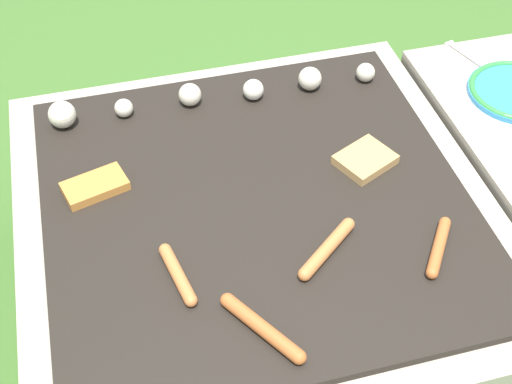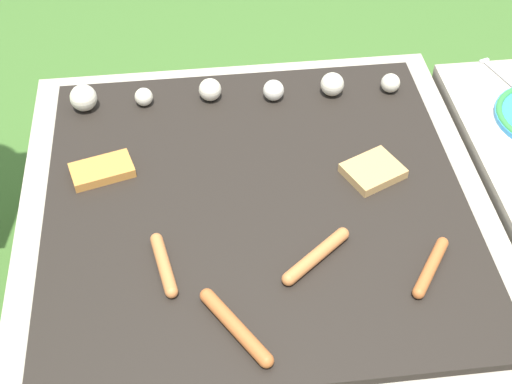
{
  "view_description": "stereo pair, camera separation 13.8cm",
  "coord_description": "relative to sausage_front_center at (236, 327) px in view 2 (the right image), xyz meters",
  "views": [
    {
      "loc": [
        -0.25,
        -0.93,
        1.4
      ],
      "look_at": [
        0.0,
        0.0,
        0.41
      ],
      "focal_mm": 50.0,
      "sensor_mm": 36.0,
      "label": 1
    },
    {
      "loc": [
        -0.11,
        -0.95,
        1.4
      ],
      "look_at": [
        0.0,
        0.0,
        0.41
      ],
      "focal_mm": 50.0,
      "sensor_mm": 36.0,
      "label": 2
    }
  ],
  "objects": [
    {
      "name": "grill",
      "position": [
        0.07,
        0.3,
        -0.21
      ],
      "size": [
        0.93,
        0.93,
        0.39
      ],
      "color": "#A89E8C",
      "rests_on": "ground_plane"
    },
    {
      "name": "sausage_front_left",
      "position": [
        -0.11,
        0.14,
        -0.0
      ],
      "size": [
        0.05,
        0.14,
        0.02
      ],
      "color": "#C6753D",
      "rests_on": "grill"
    },
    {
      "name": "mushroom_row",
      "position": [
        0.03,
        0.61,
        0.01
      ],
      "size": [
        0.74,
        0.07,
        0.06
      ],
      "color": "beige",
      "rests_on": "grill"
    },
    {
      "name": "fork_utensil",
      "position": [
        0.68,
        0.62,
        -0.01
      ],
      "size": [
        0.07,
        0.17,
        0.01
      ],
      "color": "silver",
      "rests_on": "side_ledge"
    },
    {
      "name": "bread_slice_left",
      "position": [
        0.31,
        0.34,
        -0.0
      ],
      "size": [
        0.14,
        0.13,
        0.02
      ],
      "color": "tan",
      "rests_on": "grill"
    },
    {
      "name": "ground_plane",
      "position": [
        0.07,
        0.3,
        -0.4
      ],
      "size": [
        14.0,
        14.0,
        0.0
      ],
      "primitive_type": "plane",
      "color": "#3D6628"
    },
    {
      "name": "sausage_back_right",
      "position": [
        0.16,
        0.13,
        -0.0
      ],
      "size": [
        0.14,
        0.12,
        0.02
      ],
      "color": "#C6753D",
      "rests_on": "grill"
    },
    {
      "name": "sausage_front_right",
      "position": [
        0.36,
        0.09,
        -0.0
      ],
      "size": [
        0.1,
        0.13,
        0.02
      ],
      "color": "#B7602D",
      "rests_on": "grill"
    },
    {
      "name": "sausage_front_center",
      "position": [
        0.0,
        0.0,
        0.0
      ],
      "size": [
        0.11,
        0.16,
        0.03
      ],
      "color": "#B7602D",
      "rests_on": "grill"
    },
    {
      "name": "bread_slice_center",
      "position": [
        -0.23,
        0.4,
        -0.0
      ],
      "size": [
        0.14,
        0.1,
        0.02
      ],
      "color": "#D18438",
      "rests_on": "grill"
    }
  ]
}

